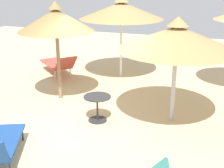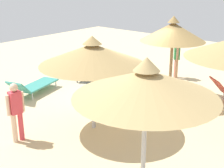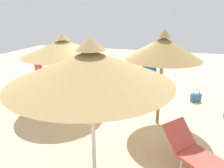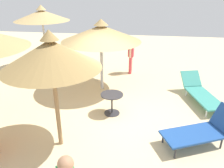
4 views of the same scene
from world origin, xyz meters
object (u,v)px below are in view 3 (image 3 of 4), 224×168
object	(u,v)px
lounge_chair_edge	(153,77)
person_standing_near_left	(39,71)
parasol_umbrella_center	(91,66)
parasol_umbrella_near_left	(163,48)
parasol_umbrella_far_right	(63,48)
lounge_chair_back	(109,72)
handbag	(196,97)
lounge_chair_front	(208,161)
side_table_round	(117,91)

from	to	relation	value
lounge_chair_edge	person_standing_near_left	distance (m)	5.14
parasol_umbrella_center	person_standing_near_left	size ratio (longest dim) A/B	1.85
parasol_umbrella_near_left	person_standing_near_left	size ratio (longest dim) A/B	1.81
parasol_umbrella_center	parasol_umbrella_far_right	world-z (taller)	parasol_umbrella_center
lounge_chair_back	handbag	xyz separation A→B (m)	(-4.12, 1.87, -0.16)
parasol_umbrella_center	parasol_umbrella_far_right	xyz separation A→B (m)	(2.31, -3.03, -0.24)
parasol_umbrella_near_left	parasol_umbrella_far_right	world-z (taller)	parasol_umbrella_near_left
parasol_umbrella_center	lounge_chair_front	world-z (taller)	parasol_umbrella_center
parasol_umbrella_far_right	lounge_chair_edge	distance (m)	4.50
parasol_umbrella_center	side_table_round	size ratio (longest dim) A/B	4.25
lounge_chair_front	lounge_chair_edge	xyz separation A→B (m)	(1.64, -5.44, -0.02)
parasol_umbrella_center	handbag	distance (m)	5.63
side_table_round	parasol_umbrella_near_left	bearing A→B (deg)	146.87
lounge_chair_front	lounge_chair_back	world-z (taller)	lounge_chair_front
parasol_umbrella_near_left	lounge_chair_front	size ratio (longest dim) A/B	1.39
lounge_chair_front	parasol_umbrella_far_right	bearing A→B (deg)	-28.30
parasol_umbrella_near_left	person_standing_near_left	world-z (taller)	parasol_umbrella_near_left
lounge_chair_front	lounge_chair_back	bearing A→B (deg)	-55.99
lounge_chair_front	side_table_round	size ratio (longest dim) A/B	3.01
lounge_chair_front	person_standing_near_left	bearing A→B (deg)	-28.19
lounge_chair_front	parasol_umbrella_near_left	bearing A→B (deg)	-60.30
parasol_umbrella_center	side_table_round	distance (m)	4.16
lounge_chair_back	person_standing_near_left	bearing A→B (deg)	46.99
lounge_chair_edge	lounge_chair_back	bearing A→B (deg)	-11.11
person_standing_near_left	side_table_round	world-z (taller)	person_standing_near_left
parasol_umbrella_near_left	handbag	distance (m)	3.20
parasol_umbrella_far_right	lounge_chair_front	distance (m)	5.40
lounge_chair_back	lounge_chair_edge	bearing A→B (deg)	168.89
parasol_umbrella_center	person_standing_near_left	world-z (taller)	parasol_umbrella_center
lounge_chair_front	person_standing_near_left	world-z (taller)	person_standing_near_left
lounge_chair_edge	side_table_round	size ratio (longest dim) A/B	2.80
person_standing_near_left	side_table_round	size ratio (longest dim) A/B	2.30
lounge_chair_edge	person_standing_near_left	world-z (taller)	person_standing_near_left
side_table_round	lounge_chair_edge	bearing A→B (deg)	-115.20
person_standing_near_left	handbag	size ratio (longest dim) A/B	3.10
lounge_chair_edge	lounge_chair_back	world-z (taller)	lounge_chair_edge
person_standing_near_left	side_table_round	xyz separation A→B (m)	(-3.57, 0.33, -0.43)
lounge_chair_front	lounge_chair_back	size ratio (longest dim) A/B	0.91
parasol_umbrella_far_right	person_standing_near_left	bearing A→B (deg)	-27.93
lounge_chair_edge	handbag	size ratio (longest dim) A/B	3.78
lounge_chair_back	handbag	distance (m)	4.53
parasol_umbrella_far_right	lounge_chair_back	xyz separation A→B (m)	(-0.54, -3.47, -1.77)
parasol_umbrella_near_left	person_standing_near_left	bearing A→B (deg)	-14.92
handbag	side_table_round	world-z (taller)	side_table_round
parasol_umbrella_center	lounge_chair_back	xyz separation A→B (m)	(1.77, -6.50, -2.02)
parasol_umbrella_center	parasol_umbrella_near_left	bearing A→B (deg)	-112.23
person_standing_near_left	handbag	world-z (taller)	person_standing_near_left
handbag	lounge_chair_back	bearing A→B (deg)	-24.42
lounge_chair_edge	handbag	distance (m)	2.28
parasol_umbrella_far_right	side_table_round	world-z (taller)	parasol_umbrella_far_right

